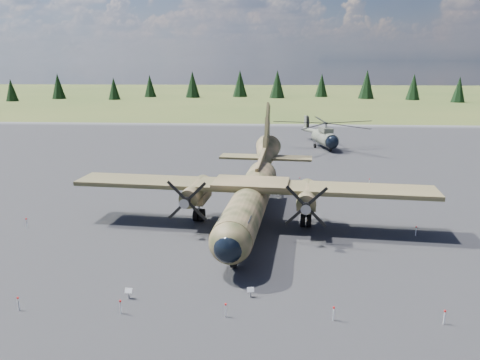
{
  "coord_description": "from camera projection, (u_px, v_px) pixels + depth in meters",
  "views": [
    {
      "loc": [
        4.23,
        -37.0,
        14.0
      ],
      "look_at": [
        1.87,
        2.0,
        4.03
      ],
      "focal_mm": 35.0,
      "sensor_mm": 36.0,
      "label": 1
    }
  ],
  "objects": [
    {
      "name": "transport_plane",
      "position": [
        253.0,
        190.0,
        41.24
      ],
      "size": [
        30.9,
        27.96,
        10.17
      ],
      "rotation": [
        0.0,
        0.0,
        -0.1
      ],
      "color": "#363C20",
      "rests_on": "ground"
    },
    {
      "name": "barrier_fence",
      "position": [
        211.0,
        226.0,
        39.33
      ],
      "size": [
        33.12,
        29.62,
        0.85
      ],
      "color": "white",
      "rests_on": "ground"
    },
    {
      "name": "ground",
      "position": [
        217.0,
        232.0,
        39.5
      ],
      "size": [
        500.0,
        500.0,
        0.0
      ],
      "primitive_type": "plane",
      "color": "brown",
      "rests_on": "ground"
    },
    {
      "name": "helicopter_near",
      "position": [
        325.0,
        130.0,
        76.07
      ],
      "size": [
        20.92,
        22.03,
        4.41
      ],
      "rotation": [
        0.0,
        0.0,
        0.24
      ],
      "color": "slate",
      "rests_on": "ground"
    },
    {
      "name": "info_placard_right",
      "position": [
        251.0,
        291.0,
        28.45
      ],
      "size": [
        0.45,
        0.24,
        0.66
      ],
      "rotation": [
        0.0,
        0.0,
        0.16
      ],
      "color": "gray",
      "rests_on": "ground"
    },
    {
      "name": "treeline",
      "position": [
        221.0,
        170.0,
        40.85
      ],
      "size": [
        325.68,
        322.36,
        10.92
      ],
      "color": "black",
      "rests_on": "ground"
    },
    {
      "name": "info_placard_left",
      "position": [
        129.0,
        292.0,
        28.27
      ],
      "size": [
        0.45,
        0.21,
        0.7
      ],
      "rotation": [
        0.0,
        0.0,
        -0.06
      ],
      "color": "gray",
      "rests_on": "ground"
    },
    {
      "name": "apron",
      "position": [
        227.0,
        198.0,
        49.17
      ],
      "size": [
        120.0,
        120.0,
        0.04
      ],
      "primitive_type": "cube",
      "color": "#545459",
      "rests_on": "ground"
    }
  ]
}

